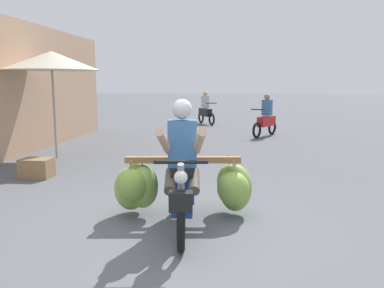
% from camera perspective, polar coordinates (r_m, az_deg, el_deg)
% --- Properties ---
extents(ground_plane, '(120.00, 120.00, 0.00)m').
position_cam_1_polar(ground_plane, '(4.63, -2.23, -13.47)').
color(ground_plane, '#56595E').
extents(motorbike_main_loaded, '(1.92, 1.84, 1.58)m').
position_cam_1_polar(motorbike_main_loaded, '(5.06, -1.99, -5.69)').
color(motorbike_main_loaded, black).
rests_on(motorbike_main_loaded, ground).
extents(motorbike_distant_ahead_left, '(0.90, 1.45, 1.40)m').
position_cam_1_polar(motorbike_distant_ahead_left, '(16.84, 1.99, 4.89)').
color(motorbike_distant_ahead_left, black).
rests_on(motorbike_distant_ahead_left, ground).
extents(motorbike_distant_ahead_right, '(0.93, 1.43, 1.40)m').
position_cam_1_polar(motorbike_distant_ahead_right, '(13.14, 10.78, 3.58)').
color(motorbike_distant_ahead_right, black).
rests_on(motorbike_distant_ahead_right, ground).
extents(market_umbrella_near_shop, '(2.18, 2.18, 2.48)m').
position_cam_1_polar(market_umbrella_near_shop, '(9.65, -19.86, 11.39)').
color(market_umbrella_near_shop, '#99999E').
rests_on(market_umbrella_near_shop, ground).
extents(produce_crate, '(0.56, 0.40, 0.36)m').
position_cam_1_polar(produce_crate, '(7.89, -21.77, -3.28)').
color(produce_crate, olive).
rests_on(produce_crate, ground).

